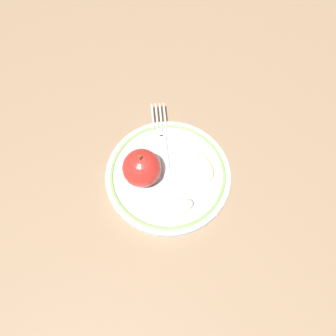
% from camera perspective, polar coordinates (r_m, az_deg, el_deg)
% --- Properties ---
extents(ground_plane, '(2.00, 2.00, 0.00)m').
position_cam_1_polar(ground_plane, '(0.61, 1.70, -1.81)').
color(ground_plane, '#876A4F').
extents(plate, '(0.23, 0.23, 0.02)m').
position_cam_1_polar(plate, '(0.60, 0.00, -1.22)').
color(plate, silver).
rests_on(plate, ground_plane).
extents(apple_red_whole, '(0.07, 0.07, 0.08)m').
position_cam_1_polar(apple_red_whole, '(0.56, -4.57, -0.02)').
color(apple_red_whole, red).
rests_on(apple_red_whole, plate).
extents(apple_slice_front, '(0.07, 0.04, 0.02)m').
position_cam_1_polar(apple_slice_front, '(0.59, 6.30, 0.60)').
color(apple_slice_front, beige).
rests_on(apple_slice_front, plate).
extents(apple_slice_back, '(0.04, 0.07, 0.02)m').
position_cam_1_polar(apple_slice_back, '(0.55, 1.42, -6.88)').
color(apple_slice_back, beige).
rests_on(apple_slice_back, plate).
extents(fork, '(0.16, 0.10, 0.00)m').
position_cam_1_polar(fork, '(0.62, -1.17, 4.41)').
color(fork, silver).
rests_on(fork, plate).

